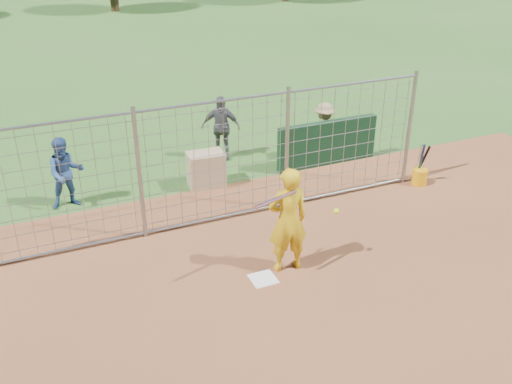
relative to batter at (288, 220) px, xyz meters
name	(u,v)px	position (x,y,z in m)	size (l,w,h in m)	color
ground	(259,273)	(-0.52, 0.04, -0.96)	(100.00, 100.00, 0.00)	#2D591E
home_plate	(263,279)	(-0.52, -0.16, -0.95)	(0.43, 0.43, 0.02)	silver
dugout_wall	(327,143)	(2.88, 3.64, -0.41)	(2.60, 0.20, 1.10)	#11381E
batter	(288,220)	(0.00, 0.00, 0.00)	(0.70, 0.46, 1.93)	gold
bystander_a	(66,173)	(-3.18, 3.89, -0.19)	(0.75, 0.58, 1.54)	navy
bystander_b	(221,128)	(0.64, 5.01, -0.15)	(0.95, 0.40, 1.63)	#505055
bystander_c	(324,132)	(2.93, 3.93, -0.23)	(0.95, 0.54, 1.47)	#988053
equipment_bin	(206,170)	(-0.21, 3.67, -0.56)	(0.80, 0.55, 0.80)	tan
equipment_in_play	(291,202)	(-0.07, -0.24, 0.47)	(1.67, 0.32, 0.61)	silver
bucket_with_bats	(420,175)	(4.24, 1.80, -0.72)	(0.34, 0.39, 0.98)	#E99F0C
backstop_fence	(217,164)	(-0.52, 2.04, 0.30)	(9.08, 0.08, 2.60)	gray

